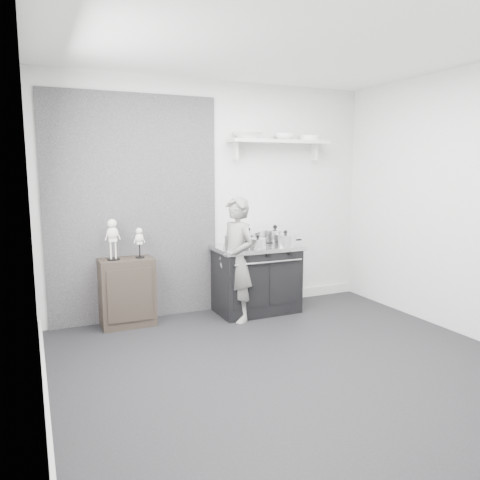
# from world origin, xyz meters

# --- Properties ---
(ground) EXTENTS (4.00, 4.00, 0.00)m
(ground) POSITION_xyz_m (0.00, 0.00, 0.00)
(ground) COLOR black
(ground) RESTS_ON ground
(room_shell) EXTENTS (4.02, 3.62, 2.71)m
(room_shell) POSITION_xyz_m (-0.09, 0.15, 1.64)
(room_shell) COLOR beige
(room_shell) RESTS_ON ground
(wall_shelf) EXTENTS (1.30, 0.26, 0.24)m
(wall_shelf) POSITION_xyz_m (0.80, 1.68, 2.01)
(wall_shelf) COLOR silver
(wall_shelf) RESTS_ON room_shell
(stove) EXTENTS (1.00, 0.62, 0.80)m
(stove) POSITION_xyz_m (0.41, 1.48, 0.40)
(stove) COLOR black
(stove) RESTS_ON ground
(side_cabinet) EXTENTS (0.57, 0.33, 0.74)m
(side_cabinet) POSITION_xyz_m (-1.09, 1.61, 0.37)
(side_cabinet) COLOR black
(side_cabinet) RESTS_ON ground
(child) EXTENTS (0.47, 0.58, 1.39)m
(child) POSITION_xyz_m (0.06, 1.28, 0.69)
(child) COLOR slate
(child) RESTS_ON ground
(pot_front_left) EXTENTS (0.29, 0.20, 0.19)m
(pot_front_left) POSITION_xyz_m (0.07, 1.38, 0.88)
(pot_front_left) COLOR silver
(pot_front_left) RESTS_ON stove
(pot_back_left) EXTENTS (0.37, 0.28, 0.20)m
(pot_back_left) POSITION_xyz_m (0.36, 1.61, 0.88)
(pot_back_left) COLOR silver
(pot_back_left) RESTS_ON stove
(pot_back_right) EXTENTS (0.39, 0.31, 0.22)m
(pot_back_right) POSITION_xyz_m (0.69, 1.56, 0.89)
(pot_back_right) COLOR silver
(pot_back_right) RESTS_ON stove
(pot_front_right) EXTENTS (0.35, 0.26, 0.19)m
(pot_front_right) POSITION_xyz_m (0.69, 1.30, 0.87)
(pot_front_right) COLOR silver
(pot_front_right) RESTS_ON stove
(pot_front_center) EXTENTS (0.29, 0.21, 0.15)m
(pot_front_center) POSITION_xyz_m (0.34, 1.31, 0.86)
(pot_front_center) COLOR silver
(pot_front_center) RESTS_ON stove
(skeleton_full) EXTENTS (0.14, 0.09, 0.50)m
(skeleton_full) POSITION_xyz_m (-1.22, 1.61, 0.99)
(skeleton_full) COLOR beige
(skeleton_full) RESTS_ON side_cabinet
(skeleton_torso) EXTENTS (0.11, 0.07, 0.38)m
(skeleton_torso) POSITION_xyz_m (-0.94, 1.61, 0.93)
(skeleton_torso) COLOR beige
(skeleton_torso) RESTS_ON side_cabinet
(bowl_large) EXTENTS (0.33, 0.33, 0.08)m
(bowl_large) POSITION_xyz_m (0.37, 1.67, 2.08)
(bowl_large) COLOR white
(bowl_large) RESTS_ON wall_shelf
(bowl_small) EXTENTS (0.24, 0.24, 0.07)m
(bowl_small) POSITION_xyz_m (0.87, 1.67, 2.08)
(bowl_small) COLOR white
(bowl_small) RESTS_ON wall_shelf
(plate_stack) EXTENTS (0.26, 0.26, 0.06)m
(plate_stack) POSITION_xyz_m (1.23, 1.67, 2.07)
(plate_stack) COLOR white
(plate_stack) RESTS_ON wall_shelf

